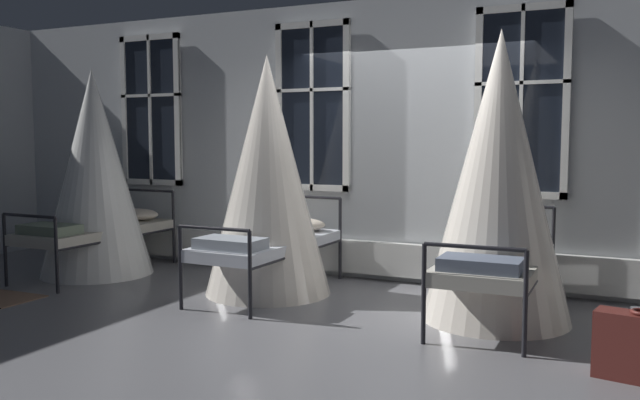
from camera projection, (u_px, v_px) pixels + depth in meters
The scene contains 6 objects.
ground at pixel (376, 303), 6.37m from camera, with size 20.41×20.41×0.00m, color slate.
back_wall_with_windows at pixel (412, 141), 7.21m from camera, with size 11.20×0.10×3.05m, color silver.
window_bank at pixel (408, 189), 7.15m from camera, with size 7.75×0.10×2.78m.
cot_first at pixel (95, 175), 7.66m from camera, with size 1.26×1.91×2.35m.
cot_second at pixel (268, 179), 6.70m from camera, with size 1.26×1.91×2.38m.
cot_third at pixel (498, 181), 5.69m from camera, with size 1.26×1.90×2.46m.
Camera 1 is at (2.19, -5.88, 1.55)m, focal length 37.78 mm.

